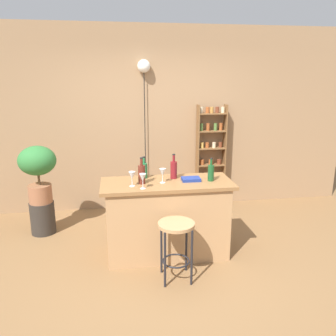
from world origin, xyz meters
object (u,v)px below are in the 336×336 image
Objects in this scene: bottle_soda_blue at (174,169)px; bottle_wine_red at (144,170)px; plant_stool at (43,217)px; wine_glass_left at (163,173)px; spice_shelf at (211,155)px; bar_stool at (176,237)px; bottle_sauce_amber at (142,174)px; potted_plant at (38,168)px; bottle_vinegar at (211,172)px; pendant_globe_light at (144,69)px; wine_glass_right at (143,178)px; cookbook at (191,179)px; wine_glass_center at (132,176)px.

bottle_wine_red is (-0.34, 0.07, -0.01)m from bottle_soda_blue.
wine_glass_left reaches higher than plant_stool.
bottle_soda_blue is at bearing -121.19° from spice_shelf.
bar_stool is 2.26m from spice_shelf.
bottle_sauce_amber is at bearing -32.98° from plant_stool.
bottle_sauce_amber is at bearing -32.98° from potted_plant.
bottle_sauce_amber is at bearing 179.42° from bottle_vinegar.
bottle_vinegar is at bearing -68.64° from pendant_globe_light.
pendant_globe_light is (-0.61, 1.57, 1.16)m from bottle_vinegar.
cookbook is at bearing 20.35° from wine_glass_right.
wine_glass_left and wine_glass_right have the same top height.
bar_stool is 0.70m from wine_glass_right.
bar_stool is 0.82× the size of potted_plant.
bottle_soda_blue reaches higher than wine_glass_left.
bottle_soda_blue is 0.24m from cookbook.
bar_stool is at bearing -40.49° from plant_stool.
bottle_vinegar is at bearing 4.70° from wine_glass_center.
bar_stool reaches higher than plant_stool.
wine_glass_right is (-1.21, -1.70, 0.17)m from spice_shelf.
spice_shelf is 5.60× the size of bottle_soda_blue.
plant_stool is at bearing 157.09° from cookbook.
plant_stool is 2.53m from pendant_globe_light.
bottle_vinegar is 0.12× the size of pendant_globe_light.
plant_stool is 2.65× the size of wine_glass_center.
wine_glass_left is 0.29m from wine_glass_right.
wine_glass_left is 0.78× the size of cookbook.
plant_stool is 1.49× the size of bottle_soda_blue.
bottle_sauce_amber is 0.23m from wine_glass_left.
bottle_wine_red reaches higher than cookbook.
spice_shelf is at bearing 57.23° from wine_glass_left.
bottle_vinegar is at bearing -17.05° from bottle_wine_red.
pendant_globe_light is at bearing 104.87° from cookbook.
bottle_vinegar is at bearing -0.58° from bottle_sauce_amber.
bottle_soda_blue reaches higher than bar_stool.
pendant_globe_light reaches higher than plant_stool.
pendant_globe_light is (-0.06, 1.57, 1.14)m from wine_glass_left.
bottle_soda_blue is 1.78× the size of wine_glass_left.
wine_glass_right is at bearing -38.38° from potted_plant.
wine_glass_right is 2.09m from pendant_globe_light.
bottle_soda_blue is at bearing -81.50° from pendant_globe_light.
cookbook is at bearing -113.51° from spice_shelf.
plant_stool is 1.45× the size of bottle_sauce_amber.
plant_stool is 2.07× the size of cookbook.
wine_glass_center is at bearing -167.33° from wine_glass_left.
spice_shelf reaches higher than potted_plant.
bar_stool is 2.10m from plant_stool.
bottle_vinegar is (0.40, -0.16, -0.01)m from bottle_soda_blue.
spice_shelf is at bearing 74.46° from bottle_vinegar.
plant_stool is at bearing -164.62° from spice_shelf.
wine_glass_right is at bearing 131.92° from bar_stool.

